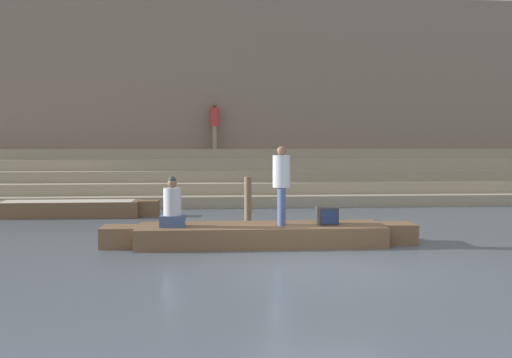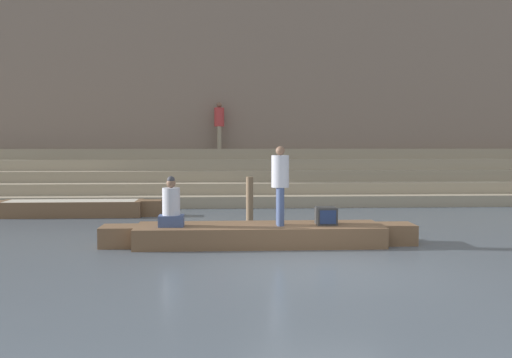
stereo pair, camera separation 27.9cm
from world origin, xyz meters
TOP-DOWN VIEW (x-y plane):
  - ground_plane at (0.00, 0.00)m, footprint 120.00×120.00m
  - ghat_steps at (0.00, 11.73)m, footprint 36.00×3.80m
  - back_wall at (0.00, 13.72)m, footprint 34.20×1.28m
  - rowboat_main at (-0.87, 2.43)m, footprint 6.65×1.51m
  - person_standing at (-0.43, 2.32)m, footprint 0.37×0.37m
  - person_rowing at (-2.71, 2.31)m, footprint 0.52×0.41m
  - tv_set at (0.56, 2.41)m, footprint 0.42×0.49m
  - moored_boat_shore at (-6.06, 7.59)m, footprint 5.24×1.04m
  - mooring_post at (-0.90, 5.97)m, footprint 0.19×0.19m
  - person_on_steps at (-1.74, 12.74)m, footprint 0.38×0.38m

SIDE VIEW (x-z plane):
  - ground_plane at x=0.00m, z-range 0.00..0.00m
  - rowboat_main at x=-0.87m, z-range 0.02..0.44m
  - moored_boat_shore at x=-6.06m, z-range 0.01..0.48m
  - tv_set at x=0.56m, z-range 0.43..0.80m
  - mooring_post at x=-0.90m, z-range 0.00..1.24m
  - ghat_steps at x=0.00m, z-range -0.25..1.65m
  - person_rowing at x=-2.71m, z-range 0.31..1.37m
  - person_standing at x=-0.43m, z-range 0.55..2.22m
  - person_on_steps at x=-1.74m, z-range 2.04..3.81m
  - back_wall at x=0.00m, z-range -0.03..7.75m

